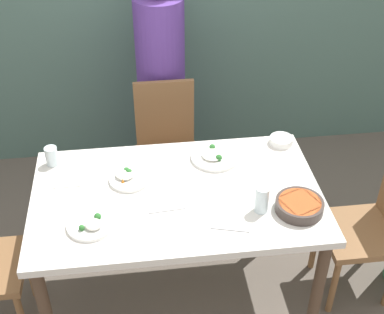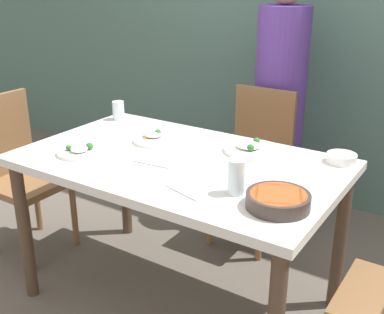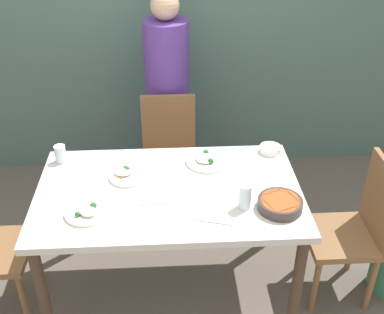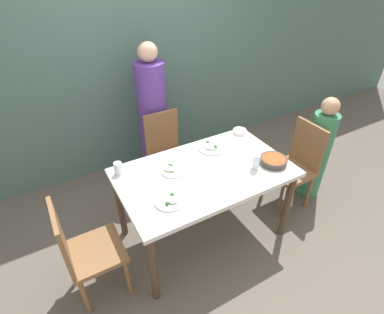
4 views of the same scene
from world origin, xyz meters
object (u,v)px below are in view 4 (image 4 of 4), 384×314
Objects in this scene: chair_adult_spot at (167,152)px; person_adult at (153,120)px; bowl_curry at (274,161)px; chair_child_spot at (296,164)px; glass_water_tall at (118,168)px; person_child at (317,152)px; plate_rice_adult at (211,147)px.

person_adult is (0.00, 0.33, 0.24)m from chair_adult_spot.
person_adult reaches higher than bowl_curry.
chair_child_spot is 8.71× the size of glass_water_tall.
chair_adult_spot is 1.58m from person_child.
chair_child_spot is at bearing -12.61° from glass_water_tall.
chair_child_spot is at bearing -21.19° from plate_rice_adult.
bowl_curry is 1.31m from glass_water_tall.
bowl_curry is at bearing -23.48° from glass_water_tall.
plate_rice_adult is at bearing -111.19° from chair_child_spot.
chair_adult_spot is 0.40m from person_adult.
person_adult reaches higher than glass_water_tall.
chair_adult_spot and chair_child_spot have the same top height.
person_child reaches higher than plate_rice_adult.
glass_water_tall is (-0.64, -0.46, 0.33)m from chair_adult_spot.
plate_rice_adult is at bearing -66.57° from chair_adult_spot.
plate_rice_adult is 0.87m from glass_water_tall.
person_child is at bearing 90.00° from chair_child_spot.
plate_rice_adult is at bearing 125.82° from bowl_curry.
person_adult is 1.79m from person_child.
bowl_curry is at bearing -60.32° from chair_adult_spot.
chair_adult_spot is 8.71× the size of glass_water_tall.
person_adult is at bearing -137.87° from chair_child_spot.
chair_adult_spot is 1.00× the size of chair_child_spot.
chair_child_spot is 0.58× the size of person_adult.
chair_adult_spot is 3.46× the size of plate_rice_adult.
chair_adult_spot reaches higher than bowl_curry.
person_child is 1.19m from plate_rice_adult.
glass_water_tall reaches higher than plate_rice_adult.
person_adult reaches higher than person_child.
person_adult is 5.92× the size of plate_rice_adult.
chair_adult_spot is 0.86m from glass_water_tall.
chair_adult_spot is at bearing 113.43° from plate_rice_adult.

